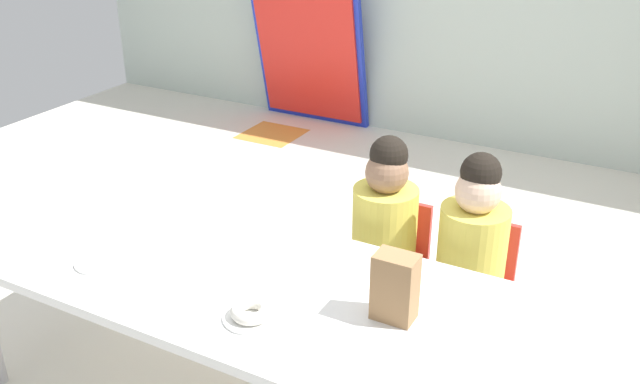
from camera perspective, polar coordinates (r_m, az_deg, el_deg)
The scene contains 9 objects.
ground_plane at distance 3.30m, azimuth -0.68°, elevation -9.02°, with size 6.57×4.73×0.02m.
craft_table at distance 2.41m, azimuth -6.37°, elevation -7.72°, with size 2.05×0.81×0.58m.
seated_child_near_camera at distance 2.78m, azimuth 5.42°, elevation -2.58°, with size 0.35×0.35×0.92m.
seated_child_middle_seat at distance 2.68m, azimuth 12.49°, elevation -4.24°, with size 0.35×0.35×0.92m.
folded_activity_table at distance 5.38m, azimuth -0.88°, elevation 11.17°, with size 0.90×0.29×1.09m.
paper_bag_brown at distance 2.13m, azimuth 6.20°, elevation -7.79°, with size 0.13×0.09×0.22m, color #9E754C.
paper_plate_near_edge at distance 2.18m, azimuth -5.65°, elevation -10.24°, with size 0.18×0.18×0.01m, color white.
paper_plate_center_table at distance 2.57m, azimuth -17.62°, elevation -5.49°, with size 0.18×0.18×0.01m, color white.
donut_powdered_on_plate at distance 2.17m, azimuth -5.68°, elevation -9.72°, with size 0.13×0.13×0.04m, color white.
Camera 1 is at (1.33, -2.38, 1.85)m, focal length 38.84 mm.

